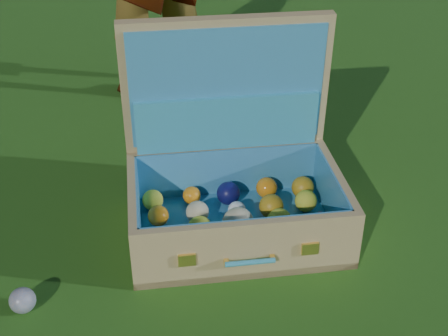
# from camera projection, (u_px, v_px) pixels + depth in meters

# --- Properties ---
(ground) EXTENTS (60.00, 60.00, 0.00)m
(ground) POSITION_uv_depth(u_px,v_px,m) (201.00, 219.00, 2.06)
(ground) COLOR #215114
(ground) RESTS_ON ground
(stray_ball) EXTENTS (0.07, 0.07, 0.07)m
(stray_ball) POSITION_uv_depth(u_px,v_px,m) (22.00, 300.00, 1.68)
(stray_ball) COLOR #3C629C
(stray_ball) RESTS_ON ground
(suitcase) EXTENTS (0.78, 0.66, 0.64)m
(suitcase) POSITION_uv_depth(u_px,v_px,m) (234.00, 174.00, 1.96)
(suitcase) COLOR tan
(suitcase) RESTS_ON ground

